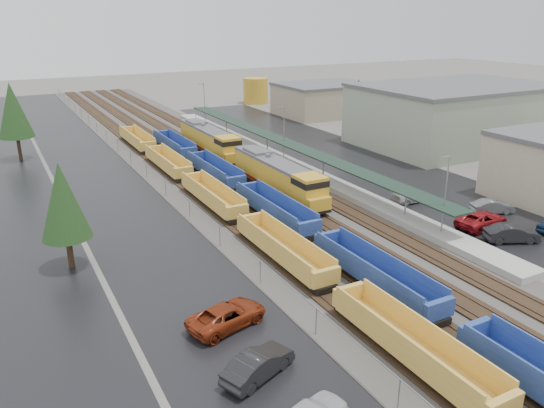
{
  "coord_description": "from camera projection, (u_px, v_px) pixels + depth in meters",
  "views": [
    {
      "loc": [
        -26.1,
        -12.89,
        19.77
      ],
      "look_at": [
        -2.6,
        30.94,
        2.0
      ],
      "focal_mm": 35.0,
      "sensor_mm": 36.0,
      "label": 1
    }
  ],
  "objects": [
    {
      "name": "parked_car_east_e",
      "position": [
        492.0,
        207.0,
        55.75
      ],
      "size": [
        3.05,
        4.75,
        1.48
      ],
      "primitive_type": "imported",
      "rotation": [
        0.0,
        0.0,
        1.21
      ],
      "color": "#595C5E",
      "rests_on": "ground"
    },
    {
      "name": "tree_west_far",
      "position": [
        13.0,
        110.0,
        74.43
      ],
      "size": [
        4.84,
        4.84,
        11.0
      ],
      "color": "#332316",
      "rests_on": "ground"
    },
    {
      "name": "west_road",
      "position": [
        10.0,
        179.0,
        67.63
      ],
      "size": [
        9.0,
        160.0,
        0.02
      ],
      "primitive_type": "cube",
      "color": "black",
      "rests_on": "ground"
    },
    {
      "name": "locomotive_lead",
      "position": [
        279.0,
        177.0,
        60.53
      ],
      "size": [
        2.87,
        18.92,
        4.28
      ],
      "color": "black",
      "rests_on": "ground"
    },
    {
      "name": "locomotive_trail",
      "position": [
        210.0,
        141.0,
        77.96
      ],
      "size": [
        2.87,
        18.92,
        4.28
      ],
      "color": "black",
      "rests_on": "ground"
    },
    {
      "name": "parked_car_east_a",
      "position": [
        512.0,
        234.0,
        48.69
      ],
      "size": [
        3.65,
        5.23,
        1.63
      ],
      "primitive_type": "imported",
      "rotation": [
        0.0,
        0.0,
        1.14
      ],
      "color": "black",
      "rests_on": "ground"
    },
    {
      "name": "parked_car_east_c",
      "position": [
        412.0,
        196.0,
        59.21
      ],
      "size": [
        2.15,
        4.9,
        1.4
      ],
      "primitive_type": "imported",
      "rotation": [
        0.0,
        0.0,
        1.53
      ],
      "color": "silver",
      "rests_on": "ground"
    },
    {
      "name": "parked_car_east_b",
      "position": [
        482.0,
        220.0,
        52.01
      ],
      "size": [
        3.13,
        5.93,
        1.59
      ],
      "primitive_type": "imported",
      "rotation": [
        0.0,
        0.0,
        1.66
      ],
      "color": "maroon",
      "rests_on": "ground"
    },
    {
      "name": "tree_east",
      "position": [
        358.0,
        100.0,
        87.38
      ],
      "size": [
        4.4,
        4.4,
        10.0
      ],
      "color": "#332316",
      "rests_on": "ground"
    },
    {
      "name": "west_parking_lot",
      "position": [
        91.0,
        169.0,
        72.08
      ],
      "size": [
        10.0,
        160.0,
        0.02
      ],
      "primitive_type": "cube",
      "color": "black",
      "rests_on": "ground"
    },
    {
      "name": "station_platform",
      "position": [
        284.0,
        159.0,
        74.45
      ],
      "size": [
        3.0,
        80.0,
        8.0
      ],
      "color": "#9E9B93",
      "rests_on": "ground"
    },
    {
      "name": "parked_car_west_c",
      "position": [
        227.0,
        316.0,
        35.47
      ],
      "size": [
        3.98,
        6.13,
        1.57
      ],
      "primitive_type": "imported",
      "rotation": [
        0.0,
        0.0,
        1.83
      ],
      "color": "maroon",
      "rests_on": "ground"
    },
    {
      "name": "east_commuter_lot",
      "position": [
        339.0,
        156.0,
        78.91
      ],
      "size": [
        16.0,
        100.0,
        0.02
      ],
      "primitive_type": "cube",
      "color": "black",
      "rests_on": "ground"
    },
    {
      "name": "well_string_blue",
      "position": [
        318.0,
        237.0,
        47.09
      ],
      "size": [
        2.52,
        94.1,
        2.23
      ],
      "color": "navy",
      "rests_on": "ground"
    },
    {
      "name": "distant_hills",
      "position": [
        170.0,
        65.0,
        223.74
      ],
      "size": [
        301.0,
        140.0,
        25.2
      ],
      "color": "#55664F",
      "rests_on": "ground"
    },
    {
      "name": "chainlink_fence",
      "position": [
        133.0,
        155.0,
        72.7
      ],
      "size": [
        0.08,
        160.04,
        2.02
      ],
      "color": "gray",
      "rests_on": "ground"
    },
    {
      "name": "industrial_buildings",
      "position": [
        455.0,
        121.0,
        82.39
      ],
      "size": [
        32.52,
        75.3,
        9.5
      ],
      "color": "tan",
      "rests_on": "ground"
    },
    {
      "name": "trackbed",
      "position": [
        195.0,
        155.0,
        78.71
      ],
      "size": [
        14.6,
        160.0,
        0.22
      ],
      "color": "black",
      "rests_on": "ground"
    },
    {
      "name": "storage_tank",
      "position": [
        256.0,
        91.0,
        125.24
      ],
      "size": [
        5.84,
        5.84,
        5.84
      ],
      "primitive_type": "cylinder",
      "color": "gold",
      "rests_on": "ground"
    },
    {
      "name": "parked_car_west_b",
      "position": [
        258.0,
        365.0,
        30.47
      ],
      "size": [
        3.4,
        5.15,
        1.6
      ],
      "primitive_type": "imported",
      "rotation": [
        0.0,
        0.0,
        1.95
      ],
      "color": "black",
      "rests_on": "ground"
    },
    {
      "name": "ballast_strip",
      "position": [
        195.0,
        156.0,
        78.75
      ],
      "size": [
        20.0,
        160.0,
        0.08
      ],
      "primitive_type": "cube",
      "color": "#302D2B",
      "rests_on": "ground"
    },
    {
      "name": "well_string_yellow",
      "position": [
        243.0,
        220.0,
        51.22
      ],
      "size": [
        2.46,
        92.34,
        2.18
      ],
      "color": "gold",
      "rests_on": "ground"
    },
    {
      "name": "tree_west_near",
      "position": [
        63.0,
        201.0,
        42.12
      ],
      "size": [
        3.96,
        3.96,
        9.0
      ],
      "color": "#332316",
      "rests_on": "ground"
    }
  ]
}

